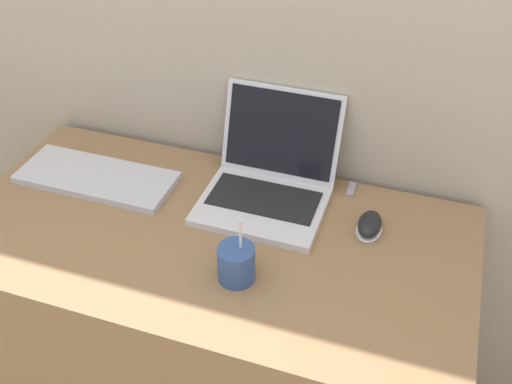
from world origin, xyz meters
The scene contains 6 objects.
desk centered at (0.00, 0.33, 0.39)m, with size 1.29×0.65×0.77m.
laptop centered at (0.09, 0.52, 0.83)m, with size 0.32×0.34×0.25m.
drink_cup centered at (0.11, 0.21, 0.82)m, with size 0.08×0.08×0.19m.
computer_mouse centered at (0.37, 0.47, 0.79)m, with size 0.06×0.10×0.04m.
external_keyboard centered at (-0.38, 0.43, 0.78)m, with size 0.43×0.17×0.02m.
usb_stick centered at (0.29, 0.61, 0.78)m, with size 0.02×0.06×0.01m.
Camera 1 is at (0.46, -0.68, 1.76)m, focal length 42.00 mm.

